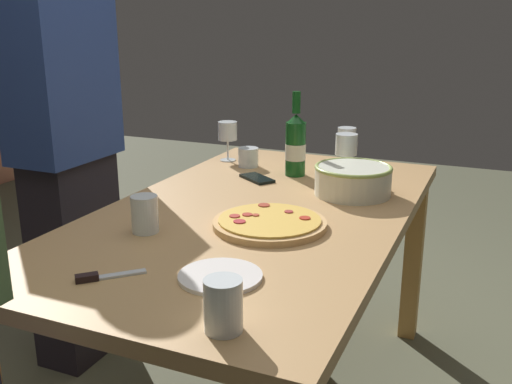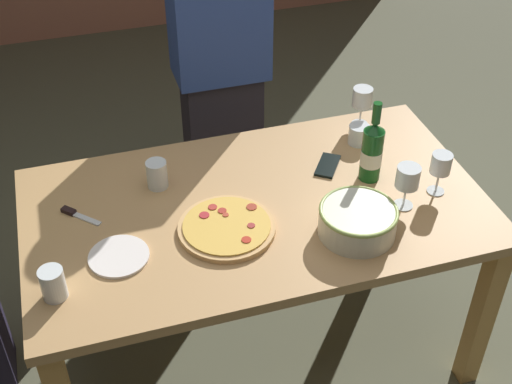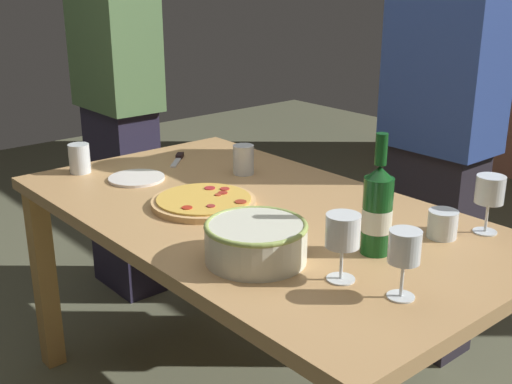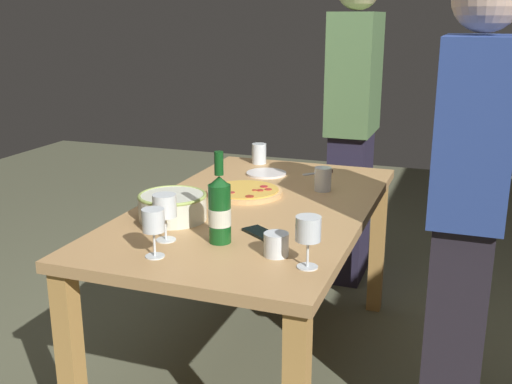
# 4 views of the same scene
# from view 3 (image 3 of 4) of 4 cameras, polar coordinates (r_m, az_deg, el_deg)

# --- Properties ---
(dining_table) EXTENTS (1.60, 0.90, 0.75)m
(dining_table) POSITION_cam_3_polar(r_m,az_deg,el_deg) (2.00, 0.00, -4.04)
(dining_table) COLOR tan
(dining_table) RESTS_ON ground
(pizza) EXTENTS (0.33, 0.33, 0.03)m
(pizza) POSITION_cam_3_polar(r_m,az_deg,el_deg) (2.00, -4.62, -0.85)
(pizza) COLOR tan
(pizza) RESTS_ON dining_table
(serving_bowl) EXTENTS (0.26, 0.26, 0.10)m
(serving_bowl) POSITION_cam_3_polar(r_m,az_deg,el_deg) (1.61, -0.01, -4.28)
(serving_bowl) COLOR silver
(serving_bowl) RESTS_ON dining_table
(wine_bottle) EXTENTS (0.08, 0.08, 0.32)m
(wine_bottle) POSITION_cam_3_polar(r_m,az_deg,el_deg) (1.66, 10.67, -1.51)
(wine_bottle) COLOR #134C1A
(wine_bottle) RESTS_ON dining_table
(wine_glass_near_pizza) EXTENTS (0.08, 0.08, 0.16)m
(wine_glass_near_pizza) POSITION_cam_3_polar(r_m,az_deg,el_deg) (1.87, 19.95, 0.06)
(wine_glass_near_pizza) COLOR white
(wine_glass_near_pizza) RESTS_ON dining_table
(wine_glass_by_bottle) EXTENTS (0.08, 0.08, 0.16)m
(wine_glass_by_bottle) POSITION_cam_3_polar(r_m,az_deg,el_deg) (1.50, 7.67, -3.57)
(wine_glass_by_bottle) COLOR white
(wine_glass_by_bottle) RESTS_ON dining_table
(wine_glass_far_left) EXTENTS (0.07, 0.07, 0.16)m
(wine_glass_far_left) POSITION_cam_3_polar(r_m,az_deg,el_deg) (1.44, 12.98, -4.92)
(wine_glass_far_left) COLOR white
(wine_glass_far_left) RESTS_ON dining_table
(cup_amber) EXTENTS (0.07, 0.07, 0.10)m
(cup_amber) POSITION_cam_3_polar(r_m,az_deg,el_deg) (2.30, -1.11, 2.88)
(cup_amber) COLOR white
(cup_amber) RESTS_ON dining_table
(cup_ceramic) EXTENTS (0.07, 0.07, 0.10)m
(cup_ceramic) POSITION_cam_3_polar(r_m,az_deg,el_deg) (2.40, -15.32, 2.87)
(cup_ceramic) COLOR white
(cup_ceramic) RESTS_ON dining_table
(cup_spare) EXTENTS (0.08, 0.08, 0.08)m
(cup_spare) POSITION_cam_3_polar(r_m,az_deg,el_deg) (1.83, 16.15, -2.73)
(cup_spare) COLOR white
(cup_spare) RESTS_ON dining_table
(side_plate) EXTENTS (0.19, 0.19, 0.01)m
(side_plate) POSITION_cam_3_polar(r_m,az_deg,el_deg) (2.28, -10.50, 1.21)
(side_plate) COLOR white
(side_plate) RESTS_ON dining_table
(cell_phone) EXTENTS (0.14, 0.16, 0.01)m
(cell_phone) POSITION_cam_3_polar(r_m,az_deg,el_deg) (1.85, 9.70, -3.09)
(cell_phone) COLOR black
(cell_phone) RESTS_ON dining_table
(pizza_knife) EXTENTS (0.13, 0.13, 0.02)m
(pizza_knife) POSITION_cam_3_polar(r_m,az_deg,el_deg) (2.50, -6.88, 2.96)
(pizza_knife) COLOR silver
(pizza_knife) RESTS_ON dining_table
(person_host) EXTENTS (0.41, 0.24, 1.76)m
(person_host) POSITION_cam_3_polar(r_m,az_deg,el_deg) (2.93, -12.11, 7.93)
(person_host) COLOR #28233A
(person_host) RESTS_ON ground
(person_guest_left) EXTENTS (0.39, 0.24, 1.66)m
(person_guest_left) POSITION_cam_3_polar(r_m,az_deg,el_deg) (2.47, 15.86, 4.38)
(person_guest_left) COLOR #26212A
(person_guest_left) RESTS_ON ground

